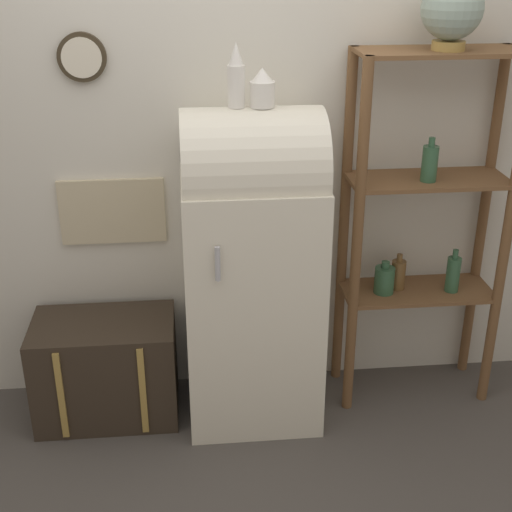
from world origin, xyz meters
TOP-DOWN VIEW (x-y plane):
  - ground_plane at (0.00, 0.00)m, footprint 12.00×12.00m
  - wall_back at (-0.00, 0.57)m, footprint 7.00×0.09m
  - refrigerator at (-0.00, 0.27)m, footprint 0.63×0.59m
  - suitcase_trunk at (-0.72, 0.30)m, footprint 0.68×0.43m
  - shelf_unit at (0.83, 0.36)m, footprint 0.77×0.33m
  - globe at (0.85, 0.33)m, footprint 0.26×0.26m
  - vase_left at (-0.06, 0.28)m, footprint 0.07×0.07m
  - vase_center at (0.05, 0.28)m, footprint 0.11×0.11m

SIDE VIEW (x-z plane):
  - ground_plane at x=0.00m, z-range 0.00..0.00m
  - suitcase_trunk at x=-0.72m, z-range 0.00..0.51m
  - refrigerator at x=0.00m, z-range 0.03..1.57m
  - shelf_unit at x=0.83m, z-range 0.10..1.85m
  - wall_back at x=0.00m, z-range 0.00..2.70m
  - vase_center at x=0.05m, z-range 1.53..1.70m
  - vase_left at x=-0.06m, z-range 1.53..1.80m
  - globe at x=0.85m, z-range 1.77..2.07m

